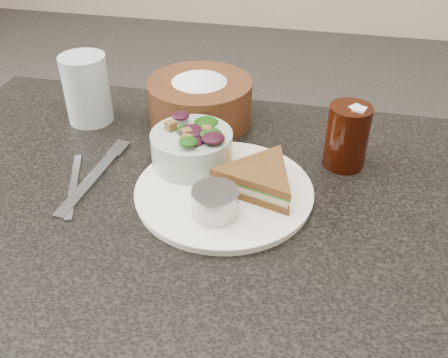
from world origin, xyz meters
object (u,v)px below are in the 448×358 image
sandwich (260,179)px  cola_glass (347,133)px  bread_basket (200,94)px  water_glass (87,89)px  dinner_plate (224,192)px  dining_table (191,345)px  dressing_ramekin (215,202)px  salad_bowl (192,143)px

sandwich → cola_glass: cola_glass is taller
bread_basket → water_glass: water_glass is taller
dinner_plate → cola_glass: size_ratio=2.27×
dining_table → sandwich: (0.12, 0.03, 0.41)m
dinner_plate → bread_basket: (-0.10, 0.22, 0.05)m
dressing_ramekin → water_glass: bearing=141.6°
cola_glass → water_glass: 0.49m
dining_table → cola_glass: 0.52m
sandwich → bread_basket: size_ratio=0.77×
dinner_plate → salad_bowl: bearing=138.4°
dining_table → water_glass: (-0.24, 0.20, 0.44)m
sandwich → water_glass: bearing=170.6°
cola_glass → dining_table: bearing=-149.1°
salad_bowl → cola_glass: size_ratio=1.11×
bread_basket → water_glass: bearing=-168.6°
bread_basket → cola_glass: cola_glass is taller
salad_bowl → bread_basket: bread_basket is taller
sandwich → water_glass: (-0.36, 0.17, 0.03)m
dining_table → dinner_plate: (0.06, 0.02, 0.38)m
dressing_ramekin → water_glass: 0.39m
sandwich → water_glass: 0.40m
dining_table → water_glass: water_glass is taller
dining_table → sandwich: 0.42m
dressing_ramekin → cola_glass: bearing=46.8°
dining_table → sandwich: sandwich is taller
bread_basket → cola_glass: size_ratio=1.64×
bread_basket → salad_bowl: bearing=-79.9°
dinner_plate → cola_glass: 0.23m
dining_table → cola_glass: bearing=30.9°
salad_bowl → sandwich: bearing=-22.8°
dinner_plate → bread_basket: 0.25m
water_glass → salad_bowl: bearing=-27.0°
dinner_plate → sandwich: (0.05, 0.01, 0.03)m
sandwich → dressing_ramekin: (-0.05, -0.07, 0.00)m
dinner_plate → water_glass: size_ratio=2.10×
dining_table → sandwich: bearing=12.5°
dining_table → salad_bowl: 0.43m
dinner_plate → water_glass: (-0.30, 0.18, 0.06)m
dining_table → sandwich: size_ratio=6.59×
water_glass → dinner_plate: bearing=-30.7°
salad_bowl → cola_glass: cola_glass is taller
sandwich → salad_bowl: bearing=173.4°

